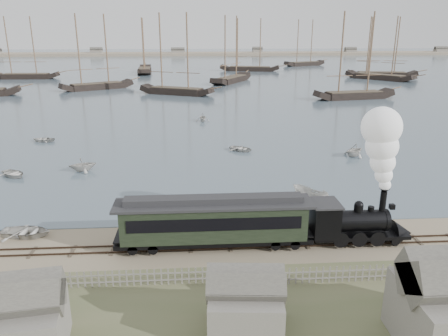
{
  "coord_description": "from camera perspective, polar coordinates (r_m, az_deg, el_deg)",
  "views": [
    {
      "loc": [
        -0.56,
        -32.29,
        16.15
      ],
      "look_at": [
        2.14,
        7.04,
        3.5
      ],
      "focal_mm": 35.0,
      "sensor_mm": 36.0,
      "label": 1
    }
  ],
  "objects": [
    {
      "name": "ground",
      "position": [
        36.1,
        -2.66,
        -8.8
      ],
      "size": [
        600.0,
        600.0,
        0.0
      ],
      "primitive_type": "plane",
      "color": "gray",
      "rests_on": "ground"
    },
    {
      "name": "harbor_water",
      "position": [
        202.93,
        -3.86,
        13.19
      ],
      "size": [
        600.0,
        336.0,
        0.06
      ],
      "primitive_type": "cube",
      "color": "#4A5D69",
      "rests_on": "ground"
    },
    {
      "name": "rail_track",
      "position": [
        34.31,
        -2.57,
        -10.23
      ],
      "size": [
        120.0,
        1.8,
        0.16
      ],
      "color": "#33251C",
      "rests_on": "ground"
    },
    {
      "name": "picket_fence_west",
      "position": [
        30.58,
        -15.01,
        -14.76
      ],
      "size": [
        19.0,
        0.1,
        1.2
      ],
      "primitive_type": null,
      "color": "slate",
      "rests_on": "ground"
    },
    {
      "name": "picket_fence_east",
      "position": [
        32.34,
        21.12,
        -13.5
      ],
      "size": [
        15.0,
        0.1,
        1.2
      ],
      "primitive_type": null,
      "color": "slate",
      "rests_on": "ground"
    },
    {
      "name": "shed_mid",
      "position": [
        26.06,
        2.74,
        -20.53
      ],
      "size": [
        4.0,
        3.5,
        3.6
      ],
      "primitive_type": null,
      "color": "slate",
      "rests_on": "ground"
    },
    {
      "name": "far_spit",
      "position": [
        282.75,
        -3.94,
        14.47
      ],
      "size": [
        500.0,
        20.0,
        1.8
      ],
      "primitive_type": "cube",
      "color": "gray",
      "rests_on": "ground"
    },
    {
      "name": "locomotive",
      "position": [
        35.09,
        19.06,
        -2.19
      ],
      "size": [
        8.28,
        3.09,
        10.32
      ],
      "color": "black",
      "rests_on": "ground"
    },
    {
      "name": "passenger_coach",
      "position": [
        33.34,
        -1.32,
        -6.8
      ],
      "size": [
        14.93,
        2.88,
        3.63
      ],
      "color": "black",
      "rests_on": "ground"
    },
    {
      "name": "beached_dinghy",
      "position": [
        39.21,
        -24.45,
        -7.58
      ],
      "size": [
        3.3,
        4.29,
        0.83
      ],
      "primitive_type": "imported",
      "rotation": [
        0.0,
        0.0,
        1.45
      ],
      "color": "beige",
      "rests_on": "ground"
    },
    {
      "name": "rowboat_0",
      "position": [
        54.99,
        -25.78,
        -0.65
      ],
      "size": [
        4.16,
        4.31,
        0.73
      ],
      "primitive_type": "imported",
      "rotation": [
        0.0,
        0.0,
        0.89
      ],
      "color": "beige",
      "rests_on": "harbor_water"
    },
    {
      "name": "rowboat_1",
      "position": [
        53.94,
        -17.99,
        0.46
      ],
      "size": [
        3.59,
        3.85,
        1.65
      ],
      "primitive_type": "imported",
      "rotation": [
        0.0,
        0.0,
        1.91
      ],
      "color": "beige",
      "rests_on": "harbor_water"
    },
    {
      "name": "rowboat_2",
      "position": [
        42.87,
        11.17,
        -3.54
      ],
      "size": [
        3.75,
        3.74,
        1.49
      ],
      "primitive_type": "imported",
      "rotation": [
        0.0,
        0.0,
        3.92
      ],
      "color": "beige",
      "rests_on": "harbor_water"
    },
    {
      "name": "rowboat_3",
      "position": [
        59.98,
        2.25,
        2.56
      ],
      "size": [
        3.93,
        4.16,
        0.7
      ],
      "primitive_type": "imported",
      "rotation": [
        0.0,
        0.0,
        0.96
      ],
      "color": "beige",
      "rests_on": "harbor_water"
    },
    {
      "name": "rowboat_4",
      "position": [
        59.85,
        16.66,
        2.27
      ],
      "size": [
        4.06,
        4.19,
        1.68
      ],
      "primitive_type": "imported",
      "rotation": [
        0.0,
        0.0,
        5.29
      ],
      "color": "beige",
      "rests_on": "harbor_water"
    },
    {
      "name": "rowboat_5",
      "position": [
        80.76,
        20.73,
        5.68
      ],
      "size": [
        3.81,
        3.54,
        1.46
      ],
      "primitive_type": "imported",
      "rotation": [
        0.0,
        0.0,
        2.44
      ],
      "color": "beige",
      "rests_on": "harbor_water"
    },
    {
      "name": "rowboat_6",
      "position": [
        70.39,
        -22.54,
        3.49
      ],
      "size": [
        2.89,
        3.65,
        0.68
      ],
      "primitive_type": "imported",
      "rotation": [
        0.0,
        0.0,
        4.53
      ],
      "color": "beige",
      "rests_on": "harbor_water"
    },
    {
      "name": "rowboat_7",
      "position": [
        79.44,
        -2.82,
        6.64
      ],
      "size": [
        2.9,
        2.52,
        1.5
      ],
      "primitive_type": "imported",
      "rotation": [
        0.0,
        0.0,
        0.02
      ],
      "color": "beige",
      "rests_on": "harbor_water"
    },
    {
      "name": "schooner_1",
      "position": [
        126.64,
        -16.61,
        14.32
      ],
      "size": [
        19.43,
        14.15,
        20.0
      ],
      "primitive_type": null,
      "rotation": [
        0.0,
        0.0,
        0.54
      ],
      "color": "black",
      "rests_on": "harbor_water"
    },
    {
      "name": "schooner_2",
      "position": [
        112.52,
        -6.38,
        14.58
      ],
      "size": [
        19.41,
        12.36,
        20.0
      ],
      "primitive_type": null,
      "rotation": [
        0.0,
        0.0,
        -0.44
      ],
      "color": "black",
      "rests_on": "harbor_water"
    },
    {
      "name": "schooner_3",
      "position": [
        138.21,
        0.98,
        15.26
      ],
      "size": [
        14.99,
        21.4,
        20.0
      ],
      "primitive_type": null,
      "rotation": [
        0.0,
        0.0,
        1.06
      ],
      "color": "black",
      "rests_on": "harbor_water"
    },
    {
      "name": "schooner_4",
      "position": [
        109.14,
        17.04,
        13.84
      ],
      "size": [
        20.05,
        7.75,
        20.0
      ],
      "primitive_type": null,
      "rotation": [
        0.0,
        0.0,
        0.17
      ],
      "color": "black",
      "rests_on": "harbor_water"
    },
    {
      "name": "schooner_5",
      "position": [
        154.64,
        20.0,
        14.51
      ],
      "size": [
        19.11,
        20.69,
        20.0
      ],
      "primitive_type": null,
      "rotation": [
        0.0,
        0.0,
        -0.85
      ],
      "color": "black",
      "rests_on": "harbor_water"
    },
    {
      "name": "schooner_6",
      "position": [
        162.17,
        -24.88,
        14.06
      ],
      "size": [
        21.4,
        5.46,
        20.0
      ],
      "primitive_type": null,
      "rotation": [
        0.0,
        0.0,
        -0.03
      ],
      "color": "black",
      "rests_on": "harbor_water"
    },
    {
      "name": "schooner_7",
      "position": [
        170.97,
        -10.5,
        15.47
      ],
      "size": [
        6.85,
        22.9,
        20.0
      ],
      "primitive_type": null,
      "rotation": [
        0.0,
        0.0,
        1.64
      ],
      "color": "black",
      "rests_on": "harbor_water"
    },
    {
      "name": "schooner_8",
      "position": [
        176.48,
        3.41,
        15.78
      ],
      "size": [
        23.74,
        10.24,
        20.0
      ],
      "primitive_type": null,
      "rotation": [
        0.0,
        0.0,
        -0.22
      ],
      "color": "black",
      "rests_on": "harbor_water"
    },
    {
      "name": "schooner_9",
      "position": [
        204.45,
        10.59,
        15.8
      ],
      "size": [
        19.96,
        11.7,
        20.0
      ],
      "primitive_type": null,
      "rotation": [
        0.0,
        0.0,
        0.39
      ],
      "color": "black",
      "rests_on": "harbor_water"
    },
    {
      "name": "schooner_10",
      "position": [
        163.15,
        20.26,
        14.6
      ],
      "size": [
        23.61,
        9.78,
        20.0
      ],
      "primitive_type": null,
      "rotation": [
        0.0,
        0.0,
        -0.2
      ],
      "color": "black",
      "rests_on": "harbor_water"
    }
  ]
}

